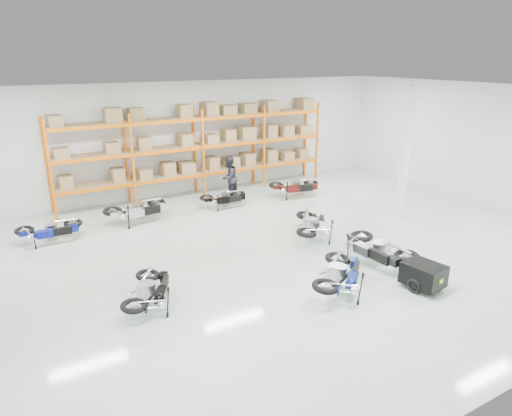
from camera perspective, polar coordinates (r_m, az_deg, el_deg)
room at (r=12.97m, az=4.11°, el=4.22°), size 18.00×18.00×18.00m
pallet_rack at (r=18.54m, az=-7.23°, el=8.48°), size 11.28×0.98×3.62m
structural_column at (r=16.72m, az=18.15°, el=6.60°), size 0.25×0.25×4.50m
moto_blue_centre at (r=11.22m, az=10.65°, el=-7.55°), size 2.04×1.94×1.22m
moto_silver_left at (r=14.28m, az=7.19°, el=-1.61°), size 1.80×2.04×1.19m
moto_black_far_left at (r=10.68m, az=-13.09°, el=-9.48°), size 1.56×1.89×1.10m
moto_touring_right at (r=12.80m, az=14.87°, el=-4.39°), size 1.04×1.98×1.26m
trailer at (r=11.93m, az=20.18°, el=-7.82°), size 0.87×1.58×0.65m
moto_back_a at (r=15.25m, az=-24.42°, el=-2.08°), size 1.70×0.90×1.08m
moto_back_b at (r=16.06m, az=-14.61°, el=0.28°), size 1.98×1.13×1.23m
moto_back_c at (r=17.14m, az=-3.95°, el=1.64°), size 1.63×0.91×1.01m
moto_back_d at (r=18.48m, az=4.96°, el=3.09°), size 1.97×1.37×1.16m
person_back at (r=18.07m, az=-3.42°, el=3.81°), size 1.06×1.00×1.73m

